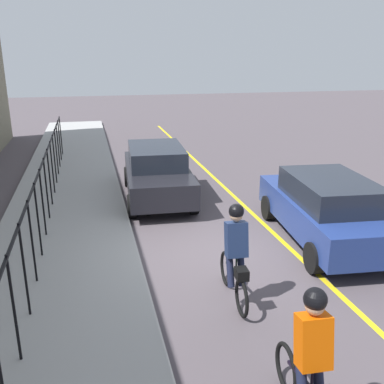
% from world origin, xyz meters
% --- Properties ---
extents(ground_plane, '(80.00, 80.00, 0.00)m').
position_xyz_m(ground_plane, '(0.00, 0.00, 0.00)').
color(ground_plane, '#4E464B').
extents(lane_line_centre, '(36.00, 0.12, 0.01)m').
position_xyz_m(lane_line_centre, '(0.00, -1.60, 0.00)').
color(lane_line_centre, yellow).
rests_on(lane_line_centre, ground).
extents(sidewalk, '(40.00, 3.20, 0.15)m').
position_xyz_m(sidewalk, '(0.00, 3.40, 0.07)').
color(sidewalk, '#A1A0A0').
rests_on(sidewalk, ground).
extents(iron_fence, '(18.99, 0.04, 1.60)m').
position_xyz_m(iron_fence, '(1.00, 3.80, 1.25)').
color(iron_fence, black).
rests_on(iron_fence, sidewalk).
extents(cyclist_lead, '(1.71, 0.38, 1.83)m').
position_xyz_m(cyclist_lead, '(-1.97, 0.35, 0.91)').
color(cyclist_lead, black).
rests_on(cyclist_lead, ground).
extents(cyclist_follow, '(1.71, 0.38, 1.83)m').
position_xyz_m(cyclist_follow, '(-4.75, 0.44, 0.91)').
color(cyclist_follow, black).
rests_on(cyclist_follow, ground).
extents(patrol_sedan, '(4.56, 2.28, 1.58)m').
position_xyz_m(patrol_sedan, '(0.00, -2.54, 0.82)').
color(patrol_sedan, navy).
rests_on(patrol_sedan, ground).
extents(parked_sedan_rear, '(4.51, 2.15, 1.58)m').
position_xyz_m(parked_sedan_rear, '(4.10, 0.73, 0.82)').
color(parked_sedan_rear, black).
rests_on(parked_sedan_rear, ground).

